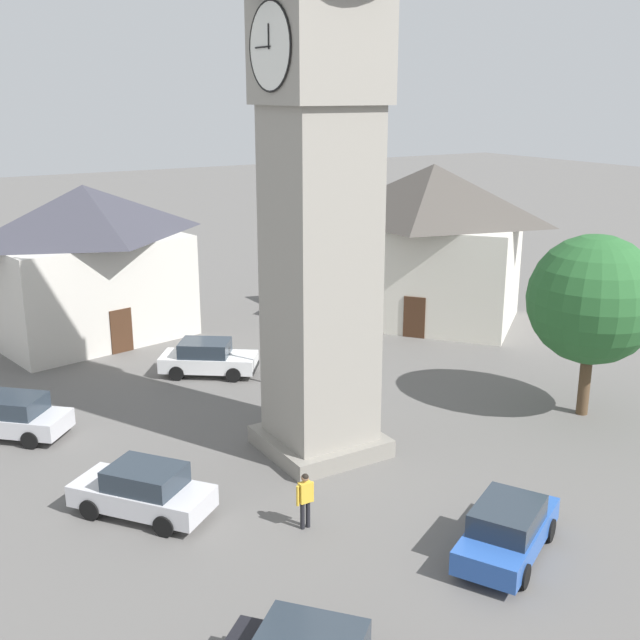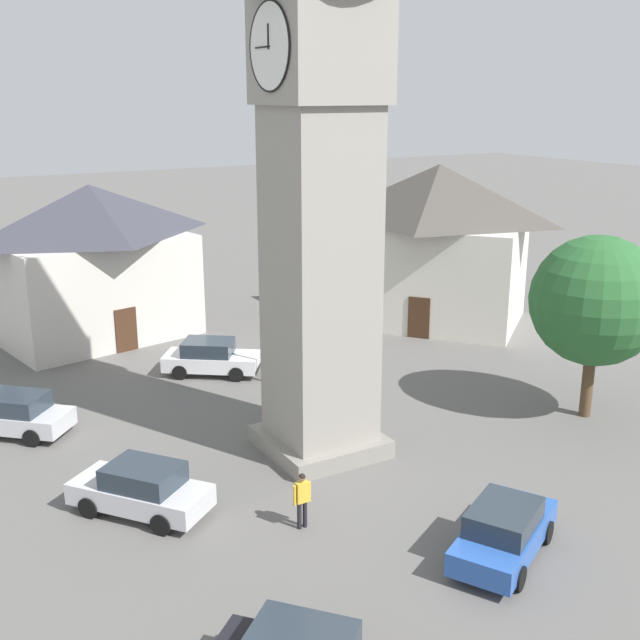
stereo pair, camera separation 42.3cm
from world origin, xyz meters
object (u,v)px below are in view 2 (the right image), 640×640
Objects in this scene: car_red_corner at (504,531)px; car_black_far at (141,489)px; tree at (596,301)px; building_terrace_right at (94,261)px; car_white_side at (211,357)px; clock_tower at (320,78)px; building_corner_back at (437,243)px; car_silver_kerb at (13,414)px; pedestrian at (302,496)px; lamp_post at (297,315)px.

car_red_corner is 10.32m from car_black_far.
tree is 0.68× the size of building_terrace_right.
clock_tower is at bearing -177.94° from car_white_side.
building_corner_back is (1.70, -13.58, 3.49)m from car_white_side.
car_black_far is at bearing 147.44° from car_white_side.
pedestrian is at bearing -151.32° from car_silver_kerb.
tree is at bearing -145.31° from building_terrace_right.
lamp_post is at bearing -53.72° from car_black_far.
car_black_far is (-7.66, -2.23, 0.00)m from car_silver_kerb.
building_terrace_right reaches higher than pedestrian.
car_white_side and car_black_far have the same top height.
building_terrace_right is at bearing 24.41° from lamp_post.
tree reaches higher than lamp_post.
car_red_corner is at bearing -170.77° from building_terrace_right.
lamp_post is (13.39, -1.12, 2.45)m from car_red_corner.
clock_tower reaches higher than building_corner_back.
car_silver_kerb is 0.37× the size of building_corner_back.
building_terrace_right is at bearing -29.99° from car_silver_kerb.
car_white_side is 0.42× the size of building_terrace_right.
lamp_post is at bearing 114.95° from building_corner_back.
lamp_post reaches higher than car_black_far.
car_white_side is at bearing -160.41° from building_terrace_right.
car_white_side is 15.98m from tree.
building_corner_back is (11.59, -19.90, 3.49)m from car_black_far.
car_white_side is 13.26m from pedestrian.
clock_tower is at bearing -81.17° from car_black_far.
building_terrace_right is (20.77, 0.10, 2.89)m from pedestrian.
car_black_far is at bearing 98.83° from clock_tower.
building_terrace_right is (24.70, 4.01, 3.14)m from car_red_corner.
car_silver_kerb is 7.98m from car_black_far.
clock_tower is 12.41× the size of pedestrian.
car_white_side is (16.91, 1.24, 0.00)m from car_red_corner.
clock_tower is at bearing -35.95° from pedestrian.
clock_tower is 4.73× the size of car_red_corner.
tree is 1.46× the size of lamp_post.
tree is (5.50, -9.28, 3.76)m from car_red_corner.
clock_tower is at bearing 159.08° from lamp_post.
building_terrace_right is (17.68, -3.55, 3.14)m from car_black_far.
car_black_far is 11.04m from lamp_post.
car_silver_kerb is at bearing 83.25° from lamp_post.
lamp_post is at bearing 45.95° from tree.
building_corner_back is at bearing -59.78° from car_black_far.
car_silver_kerb is at bearing 16.25° from car_black_far.
car_red_corner is 0.39× the size of building_corner_back.
car_white_side is 2.56× the size of pedestrian.
building_corner_back is (14.68, -16.25, 3.25)m from pedestrian.
clock_tower is at bearing -169.49° from building_terrace_right.
tree is 23.37m from building_terrace_right.
pedestrian is 20.97m from building_terrace_right.
building_terrace_right reaches higher than car_red_corner.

